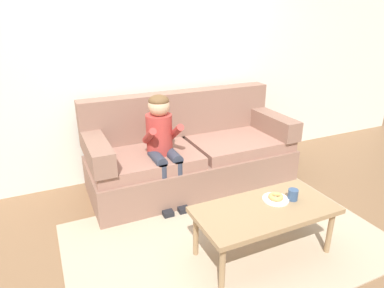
{
  "coord_description": "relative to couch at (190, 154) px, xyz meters",
  "views": [
    {
      "loc": [
        -1.28,
        -2.3,
        1.85
      ],
      "look_at": [
        -0.02,
        0.45,
        0.65
      ],
      "focal_mm": 31.67,
      "sensor_mm": 36.0,
      "label": 1
    }
  ],
  "objects": [
    {
      "name": "ground",
      "position": [
        -0.15,
        -0.85,
        -0.35
      ],
      "size": [
        10.0,
        10.0,
        0.0
      ],
      "primitive_type": "plane",
      "color": "brown"
    },
    {
      "name": "wall_back",
      "position": [
        -0.15,
        0.55,
        1.05
      ],
      "size": [
        8.0,
        0.1,
        2.8
      ],
      "primitive_type": "cube",
      "color": "silver",
      "rests_on": "ground"
    },
    {
      "name": "area_rug",
      "position": [
        -0.15,
        -1.1,
        -0.35
      ],
      "size": [
        2.65,
        1.69,
        0.01
      ],
      "primitive_type": "cube",
      "color": "tan",
      "rests_on": "ground"
    },
    {
      "name": "couch",
      "position": [
        0.0,
        0.0,
        0.0
      ],
      "size": [
        2.23,
        0.9,
        1.0
      ],
      "color": "#846051",
      "rests_on": "ground"
    },
    {
      "name": "coffee_table",
      "position": [
        0.02,
        -1.36,
        0.04
      ],
      "size": [
        1.1,
        0.54,
        0.43
      ],
      "color": "#937551",
      "rests_on": "ground"
    },
    {
      "name": "person_child",
      "position": [
        -0.4,
        -0.21,
        0.32
      ],
      "size": [
        0.34,
        0.58,
        1.1
      ],
      "color": "#AD3833",
      "rests_on": "ground"
    },
    {
      "name": "plate",
      "position": [
        0.16,
        -1.3,
        0.09
      ],
      "size": [
        0.21,
        0.21,
        0.01
      ],
      "primitive_type": "cylinder",
      "color": "white",
      "rests_on": "coffee_table"
    },
    {
      "name": "donut",
      "position": [
        0.16,
        -1.3,
        0.11
      ],
      "size": [
        0.16,
        0.16,
        0.04
      ],
      "primitive_type": "torus",
      "rotation": [
        0.0,
        0.0,
        0.49
      ],
      "color": "tan",
      "rests_on": "plate"
    },
    {
      "name": "mug",
      "position": [
        0.29,
        -1.35,
        0.12
      ],
      "size": [
        0.08,
        0.08,
        0.09
      ],
      "primitive_type": "cylinder",
      "color": "#334C72",
      "rests_on": "coffee_table"
    },
    {
      "name": "toy_controller",
      "position": [
        0.6,
        -0.75,
        -0.33
      ],
      "size": [
        0.23,
        0.09,
        0.05
      ],
      "rotation": [
        0.0,
        0.0,
        0.09
      ],
      "color": "#339E56",
      "rests_on": "ground"
    }
  ]
}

